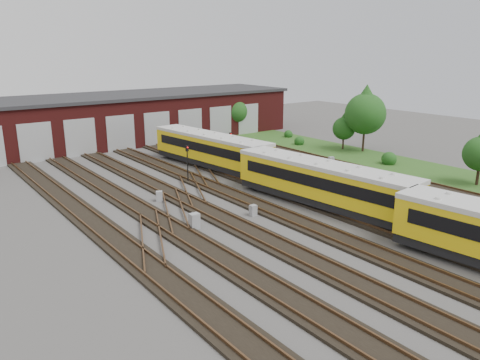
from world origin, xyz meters
TOP-DOWN VIEW (x-y plane):
  - ground at (0.00, 0.00)m, footprint 120.00×120.00m
  - track_network at (-0.17, 0.59)m, footprint 30.40×70.00m
  - maintenance_shed at (-0.01, 39.97)m, footprint 51.00×12.50m
  - grass_verge at (19.00, 10.00)m, footprint 8.00×55.00m
  - metro_train at (2.00, 3.98)m, footprint 4.52×48.23m
  - signal_mast_0 at (-2.89, 16.52)m, footprint 0.27×0.26m
  - signal_mast_1 at (0.98, 21.83)m, footprint 0.27×0.25m
  - signal_mast_2 at (4.62, 19.97)m, footprint 0.30×0.28m
  - signal_mast_3 at (4.36, 15.11)m, footprint 0.24×0.22m
  - relay_cabinet_0 at (-8.59, 6.10)m, footprint 0.69×0.58m
  - relay_cabinet_1 at (-7.70, 13.10)m, footprint 0.65×0.61m
  - relay_cabinet_2 at (-3.66, 5.65)m, footprint 0.51×0.43m
  - relay_cabinet_3 at (7.56, 17.27)m, footprint 0.78×0.73m
  - relay_cabinet_4 at (13.12, 13.06)m, footprint 0.65×0.58m
  - tree_0 at (16.35, 35.00)m, footprint 3.56×3.56m
  - tree_1 at (20.58, 17.89)m, footprint 2.83×2.83m
  - tree_2 at (21.51, 15.50)m, footprint 4.95×4.95m
  - bush_0 at (18.51, 9.53)m, footprint 1.64×1.64m
  - bush_1 at (18.21, 23.30)m, footprint 1.30×1.30m
  - bush_2 at (20.78, 28.20)m, footprint 1.21×1.21m

SIDE VIEW (x-z plane):
  - ground at x=0.00m, z-range 0.00..0.00m
  - grass_verge at x=19.00m, z-range 0.00..0.05m
  - track_network at x=-0.17m, z-range -0.06..0.27m
  - relay_cabinet_2 at x=-3.66m, z-range 0.00..0.85m
  - relay_cabinet_1 at x=-7.70m, z-range 0.00..0.87m
  - relay_cabinet_4 at x=13.12m, z-range 0.00..0.93m
  - relay_cabinet_3 at x=7.56m, z-range 0.00..1.04m
  - relay_cabinet_0 at x=-8.59m, z-range 0.00..1.11m
  - bush_2 at x=20.78m, z-range 0.00..1.21m
  - bush_1 at x=18.21m, z-range 0.00..1.30m
  - bush_0 at x=18.51m, z-range 0.00..1.64m
  - signal_mast_3 at x=4.36m, z-range 0.41..3.36m
  - metro_train at x=2.00m, z-range 0.37..3.68m
  - signal_mast_1 at x=0.98m, z-range 0.45..3.75m
  - signal_mast_2 at x=4.62m, z-range 0.50..4.03m
  - signal_mast_0 at x=-2.89m, z-range 0.49..4.07m
  - tree_1 at x=20.58m, z-range 0.67..5.35m
  - maintenance_shed at x=-0.01m, z-range 0.03..6.38m
  - tree_0 at x=16.35m, z-range 0.84..6.73m
  - tree_2 at x=21.51m, z-range 1.17..9.37m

